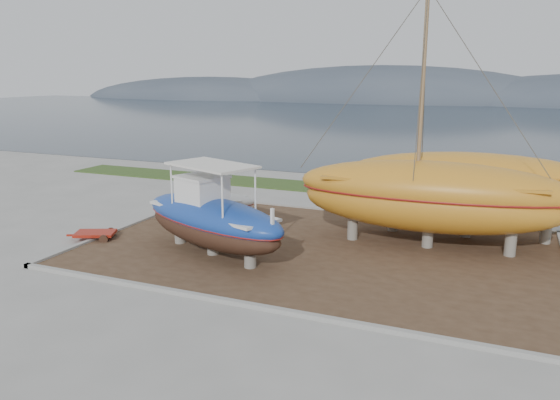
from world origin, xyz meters
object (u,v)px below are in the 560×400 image
at_px(white_dinghy, 207,207).
at_px(red_trailer, 95,236).
at_px(orange_sailboat, 435,124).
at_px(blue_caique, 212,210).
at_px(orange_bare_hull, 469,196).

relative_size(white_dinghy, red_trailer, 1.89).
bearing_deg(red_trailer, orange_sailboat, -6.24).
bearing_deg(orange_sailboat, red_trailer, -164.43).
relative_size(blue_caique, white_dinghy, 1.60).
bearing_deg(white_dinghy, orange_bare_hull, -4.26).
bearing_deg(red_trailer, orange_bare_hull, -0.41).
relative_size(white_dinghy, orange_bare_hull, 0.43).
height_order(orange_sailboat, red_trailer, orange_sailboat).
height_order(blue_caique, orange_bare_hull, blue_caique).
height_order(white_dinghy, red_trailer, white_dinghy).
relative_size(orange_sailboat, red_trailer, 4.41).
distance_m(orange_sailboat, orange_bare_hull, 4.06).
xyz_separation_m(white_dinghy, orange_sailboat, (10.24, 0.00, 4.28)).
xyz_separation_m(orange_sailboat, red_trailer, (-13.22, -4.29, -4.86)).
height_order(blue_caique, orange_sailboat, orange_sailboat).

